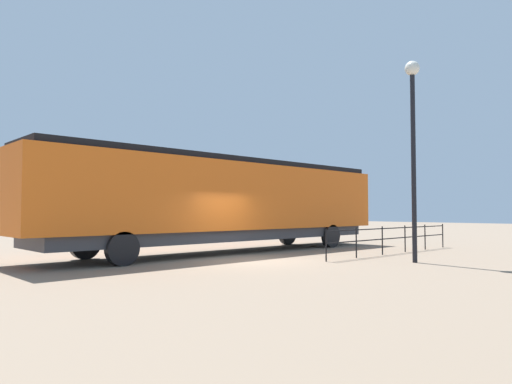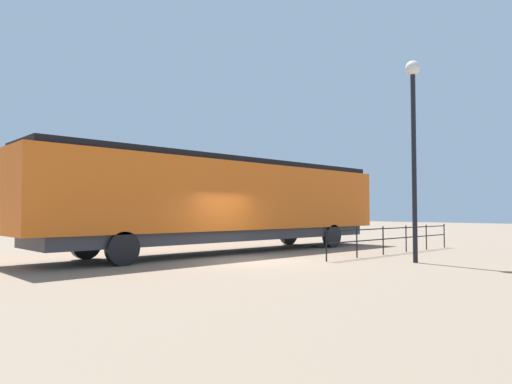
% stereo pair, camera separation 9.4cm
% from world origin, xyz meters
% --- Properties ---
extents(ground_plane, '(120.00, 120.00, 0.00)m').
position_xyz_m(ground_plane, '(0.00, 0.00, 0.00)').
color(ground_plane, '#84705B').
extents(locomotive, '(3.13, 17.06, 3.96)m').
position_xyz_m(locomotive, '(-3.11, 2.00, 2.23)').
color(locomotive, orange).
rests_on(locomotive, ground_plane).
extents(lamp_post, '(0.50, 0.50, 6.94)m').
position_xyz_m(lamp_post, '(4.29, 3.65, 4.74)').
color(lamp_post, black).
rests_on(lamp_post, ground_plane).
extents(platform_fence, '(0.05, 9.22, 1.14)m').
position_xyz_m(platform_fence, '(2.02, 6.28, 0.74)').
color(platform_fence, black).
rests_on(platform_fence, ground_plane).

